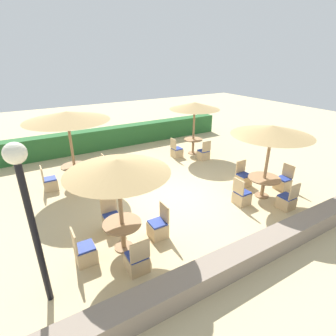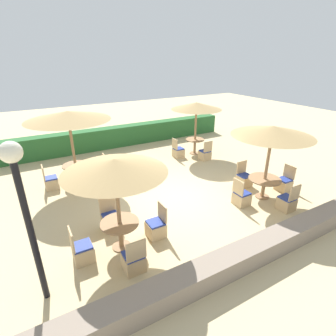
{
  "view_description": "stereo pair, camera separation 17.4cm",
  "coord_description": "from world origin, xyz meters",
  "px_view_note": "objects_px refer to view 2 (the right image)",
  "views": [
    {
      "loc": [
        -4.29,
        -6.65,
        4.55
      ],
      "look_at": [
        0.0,
        0.6,
        0.9
      ],
      "focal_mm": 28.0,
      "sensor_mm": 36.0,
      "label": 1
    },
    {
      "loc": [
        -4.14,
        -6.74,
        4.55
      ],
      "look_at": [
        0.0,
        0.6,
        0.9
      ],
      "focal_mm": 28.0,
      "sensor_mm": 36.0,
      "label": 2
    }
  ],
  "objects_px": {
    "patio_chair_back_left_east": "(101,171)",
    "patio_chair_front_right_west": "(241,197)",
    "patio_chair_front_right_north": "(244,179)",
    "patio_chair_back_right_south": "(205,154)",
    "patio_chair_front_left_south": "(134,261)",
    "round_table_back_right": "(195,143)",
    "round_table_front_left": "(120,228)",
    "patio_chair_front_left_north": "(111,220)",
    "patio_chair_front_right_south": "(287,202)",
    "parasol_back_left": "(68,116)",
    "patio_chair_front_left_west": "(82,251)",
    "parasol_back_right": "(196,106)",
    "patio_chair_back_left_west": "(51,182)",
    "parasol_front_left": "(115,166)",
    "lamp_post": "(22,196)",
    "parasol_front_right": "(273,131)",
    "patio_chair_front_left_east": "(156,227)",
    "patio_chair_front_right_east": "(284,183)",
    "round_table_back_left": "(76,169)",
    "round_table_front_right": "(264,182)",
    "patio_chair_back_right_west": "(178,152)"
  },
  "relations": [
    {
      "from": "lamp_post",
      "to": "patio_chair_front_left_west",
      "type": "relative_size",
      "value": 3.57
    },
    {
      "from": "parasol_back_left",
      "to": "patio_chair_front_left_west",
      "type": "bearing_deg",
      "value": -100.2
    },
    {
      "from": "parasol_back_right",
      "to": "patio_chair_back_right_south",
      "type": "distance_m",
      "value": 2.29
    },
    {
      "from": "patio_chair_front_left_south",
      "to": "round_table_back_right",
      "type": "height_order",
      "value": "patio_chair_front_left_south"
    },
    {
      "from": "patio_chair_back_left_east",
      "to": "patio_chair_front_right_west",
      "type": "relative_size",
      "value": 1.0
    },
    {
      "from": "patio_chair_front_right_north",
      "to": "patio_chair_front_right_east",
      "type": "bearing_deg",
      "value": 135.71
    },
    {
      "from": "patio_chair_back_left_west",
      "to": "parasol_back_right",
      "type": "relative_size",
      "value": 0.37
    },
    {
      "from": "patio_chair_front_left_east",
      "to": "patio_chair_front_left_south",
      "type": "height_order",
      "value": "same"
    },
    {
      "from": "patio_chair_back_left_east",
      "to": "patio_chair_front_right_south",
      "type": "relative_size",
      "value": 1.0
    },
    {
      "from": "lamp_post",
      "to": "patio_chair_front_right_west",
      "type": "xyz_separation_m",
      "value": [
        6.03,
        0.73,
        -2.09
      ]
    },
    {
      "from": "patio_chair_front_left_north",
      "to": "patio_chair_front_right_north",
      "type": "relative_size",
      "value": 1.0
    },
    {
      "from": "patio_chair_front_right_east",
      "to": "patio_chair_front_right_north",
      "type": "bearing_deg",
      "value": 45.71
    },
    {
      "from": "patio_chair_front_left_east",
      "to": "parasol_front_right",
      "type": "bearing_deg",
      "value": -88.84
    },
    {
      "from": "patio_chair_front_right_north",
      "to": "parasol_back_right",
      "type": "height_order",
      "value": "parasol_back_right"
    },
    {
      "from": "parasol_front_left",
      "to": "patio_chair_front_right_east",
      "type": "height_order",
      "value": "parasol_front_left"
    },
    {
      "from": "patio_chair_front_left_south",
      "to": "patio_chair_front_right_west",
      "type": "xyz_separation_m",
      "value": [
        4.18,
        0.94,
        0.0
      ]
    },
    {
      "from": "patio_chair_back_right_south",
      "to": "patio_chair_back_right_west",
      "type": "distance_m",
      "value": 1.3
    },
    {
      "from": "patio_chair_front_right_south",
      "to": "patio_chair_front_right_north",
      "type": "distance_m",
      "value": 1.92
    },
    {
      "from": "round_table_front_right",
      "to": "parasol_back_right",
      "type": "relative_size",
      "value": 0.43
    },
    {
      "from": "patio_chair_front_left_south",
      "to": "patio_chair_front_right_west",
      "type": "relative_size",
      "value": 1.0
    },
    {
      "from": "patio_chair_front_left_west",
      "to": "patio_chair_front_right_east",
      "type": "xyz_separation_m",
      "value": [
        7.2,
        0.04,
        0.0
      ]
    },
    {
      "from": "patio_chair_front_left_east",
      "to": "patio_chair_front_left_south",
      "type": "xyz_separation_m",
      "value": [
        -1.01,
        -0.86,
        0.0
      ]
    },
    {
      "from": "parasol_front_left",
      "to": "lamp_post",
      "type": "bearing_deg",
      "value": -159.81
    },
    {
      "from": "round_table_front_right",
      "to": "round_table_back_right",
      "type": "distance_m",
      "value": 4.8
    },
    {
      "from": "patio_chair_front_right_south",
      "to": "patio_chair_front_right_north",
      "type": "height_order",
      "value": "same"
    },
    {
      "from": "round_table_back_left",
      "to": "patio_chair_front_right_south",
      "type": "distance_m",
      "value": 7.53
    },
    {
      "from": "parasol_front_left",
      "to": "parasol_back_right",
      "type": "xyz_separation_m",
      "value": [
        5.63,
        4.83,
        0.09
      ]
    },
    {
      "from": "parasol_front_left",
      "to": "round_table_front_right",
      "type": "xyz_separation_m",
      "value": [
        5.17,
        0.05,
        -1.7
      ]
    },
    {
      "from": "lamp_post",
      "to": "patio_chair_front_right_south",
      "type": "distance_m",
      "value": 7.36
    },
    {
      "from": "parasol_front_left",
      "to": "round_table_back_left",
      "type": "height_order",
      "value": "parasol_front_left"
    },
    {
      "from": "round_table_back_left",
      "to": "round_table_back_right",
      "type": "relative_size",
      "value": 1.08
    },
    {
      "from": "patio_chair_back_left_west",
      "to": "round_table_back_right",
      "type": "relative_size",
      "value": 1.03
    },
    {
      "from": "lamp_post",
      "to": "patio_chair_front_right_west",
      "type": "height_order",
      "value": "lamp_post"
    },
    {
      "from": "patio_chair_front_left_west",
      "to": "patio_chair_back_left_east",
      "type": "distance_m",
      "value": 4.76
    },
    {
      "from": "patio_chair_front_left_north",
      "to": "round_table_back_left",
      "type": "bearing_deg",
      "value": -86.6
    },
    {
      "from": "patio_chair_front_left_north",
      "to": "patio_chair_front_right_west",
      "type": "relative_size",
      "value": 1.0
    },
    {
      "from": "parasol_front_right",
      "to": "patio_chair_front_right_north",
      "type": "relative_size",
      "value": 2.76
    },
    {
      "from": "patio_chair_back_right_south",
      "to": "patio_chair_front_right_east",
      "type": "bearing_deg",
      "value": -80.29
    },
    {
      "from": "round_table_front_left",
      "to": "patio_chair_back_right_south",
      "type": "relative_size",
      "value": 1.03
    },
    {
      "from": "patio_chair_front_right_north",
      "to": "patio_chair_back_right_south",
      "type": "xyz_separation_m",
      "value": [
        0.34,
        2.88,
        0.0
      ]
    },
    {
      "from": "patio_chair_front_left_east",
      "to": "patio_chair_back_left_east",
      "type": "height_order",
      "value": "same"
    },
    {
      "from": "round_table_front_left",
      "to": "patio_chair_back_right_south",
      "type": "bearing_deg",
      "value": 34.96
    },
    {
      "from": "parasol_back_left",
      "to": "patio_chair_back_left_east",
      "type": "height_order",
      "value": "parasol_back_left"
    },
    {
      "from": "parasol_back_left",
      "to": "patio_chair_front_right_west",
      "type": "distance_m",
      "value": 6.55
    },
    {
      "from": "patio_chair_back_left_west",
      "to": "patio_chair_front_right_west",
      "type": "distance_m",
      "value": 6.8
    },
    {
      "from": "patio_chair_front_left_west",
      "to": "round_table_front_left",
      "type": "bearing_deg",
      "value": 90.68
    },
    {
      "from": "patio_chair_back_left_west",
      "to": "round_table_back_right",
      "type": "distance_m",
      "value": 6.78
    },
    {
      "from": "round_table_front_left",
      "to": "patio_chair_front_left_west",
      "type": "distance_m",
      "value": 1.01
    },
    {
      "from": "patio_chair_back_right_west",
      "to": "round_table_back_right",
      "type": "bearing_deg",
      "value": 90.88
    },
    {
      "from": "round_table_back_right",
      "to": "round_table_back_left",
      "type": "bearing_deg",
      "value": -175.47
    }
  ]
}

